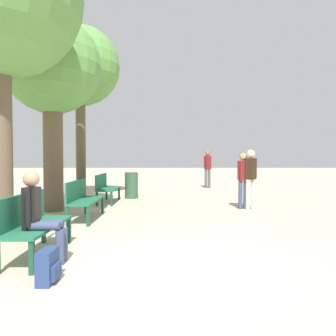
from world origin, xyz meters
TOP-DOWN VIEW (x-y plane):
  - ground_plane at (0.00, 0.00)m, footprint 80.00×80.00m
  - bench_row_0 at (-1.90, 0.51)m, footprint 0.51×1.59m
  - bench_row_1 at (-1.90, 3.31)m, footprint 0.51×1.59m
  - bench_row_2 at (-1.90, 6.11)m, footprint 0.51×1.59m
  - tree_row_1 at (-2.98, 4.50)m, footprint 2.55×2.55m
  - tree_row_2 at (-2.98, 7.25)m, footprint 2.74×2.74m
  - person_seated at (-1.66, 0.22)m, footprint 0.57×0.32m
  - backpack at (-1.29, -0.50)m, footprint 0.20×0.35m
  - pedestrian_near at (2.34, 4.77)m, footprint 0.33×0.29m
  - pedestrian_mid at (2.15, 4.86)m, footprint 0.32×0.21m
  - pedestrian_far at (1.92, 11.10)m, footprint 0.35×0.28m
  - trash_bin at (-1.21, 7.23)m, footprint 0.46×0.46m

SIDE VIEW (x-z plane):
  - ground_plane at x=0.00m, z-range 0.00..0.00m
  - backpack at x=-1.29m, z-range 0.00..0.38m
  - trash_bin at x=-1.21m, z-range 0.00..0.91m
  - bench_row_0 at x=-1.90m, z-range 0.07..0.97m
  - bench_row_1 at x=-1.90m, z-range 0.07..0.97m
  - bench_row_2 at x=-1.90m, z-range 0.07..0.97m
  - person_seated at x=-1.66m, z-range 0.04..1.30m
  - pedestrian_mid at x=2.15m, z-range 0.11..1.67m
  - pedestrian_near at x=2.34m, z-range 0.12..1.76m
  - pedestrian_far at x=1.92m, z-range 0.13..1.87m
  - tree_row_1 at x=-2.98m, z-range 1.18..6.31m
  - tree_row_2 at x=-2.98m, z-range 1.56..7.52m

